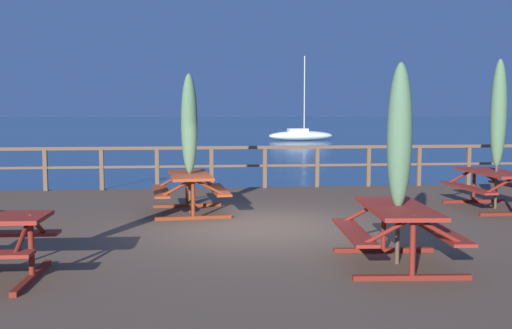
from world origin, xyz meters
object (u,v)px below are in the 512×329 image
picnic_table_front_right (190,185)px  picnic_table_mid_left (397,223)px  patio_umbrella_tall_back_right (189,125)px  picnic_table_back_right (493,181)px  patio_umbrella_tall_back_left (400,137)px  sailboat_distant (301,135)px  patio_umbrella_short_back (499,114)px

picnic_table_front_right → picnic_table_mid_left: size_ratio=1.04×
picnic_table_front_right → patio_umbrella_tall_back_right: 1.17m
picnic_table_back_right → patio_umbrella_tall_back_left: (-3.43, -4.07, 1.09)m
patio_umbrella_tall_back_right → sailboat_distant: (9.92, 42.48, -1.91)m
picnic_table_back_right → picnic_table_front_right: bearing=178.7°
picnic_table_back_right → sailboat_distant: bearing=84.9°
picnic_table_mid_left → picnic_table_front_right: bearing=122.0°
picnic_table_back_right → picnic_table_mid_left: size_ratio=1.08×
picnic_table_back_right → patio_umbrella_tall_back_right: (-6.13, 0.19, 1.16)m
picnic_table_mid_left → patio_umbrella_short_back: size_ratio=0.61×
patio_umbrella_tall_back_right → sailboat_distant: size_ratio=0.35×
patio_umbrella_short_back → patio_umbrella_tall_back_right: bearing=178.3°
patio_umbrella_short_back → sailboat_distant: sailboat_distant is taller
picnic_table_back_right → sailboat_distant: 42.84m
patio_umbrella_tall_back_right → picnic_table_mid_left: bearing=-58.4°
picnic_table_mid_left → sailboat_distant: (7.26, 46.81, -0.74)m
picnic_table_mid_left → patio_umbrella_short_back: (3.53, 4.14, 1.37)m
patio_umbrella_short_back → picnic_table_back_right: bearing=-173.0°
picnic_table_front_right → picnic_table_back_right: size_ratio=0.97×
patio_umbrella_short_back → patio_umbrella_tall_back_left: 5.38m
patio_umbrella_short_back → sailboat_distant: (3.73, 42.66, -2.11)m
picnic_table_front_right → picnic_table_mid_left: 5.04m
picnic_table_mid_left → patio_umbrella_tall_back_left: patio_umbrella_tall_back_left is taller
patio_umbrella_short_back → sailboat_distant: 42.88m
patio_umbrella_tall_back_right → sailboat_distant: 43.66m
picnic_table_mid_left → patio_umbrella_tall_back_left: bearing=64.4°
picnic_table_front_right → patio_umbrella_tall_back_left: (2.69, -4.21, 1.09)m
picnic_table_mid_left → sailboat_distant: bearing=81.2°
patio_umbrella_tall_back_right → patio_umbrella_tall_back_left: size_ratio=1.04×
picnic_table_back_right → patio_umbrella_tall_back_left: bearing=-130.1°
picnic_table_front_right → patio_umbrella_tall_back_left: bearing=-57.4°
picnic_table_front_right → patio_umbrella_tall_back_right: patio_umbrella_tall_back_right is taller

